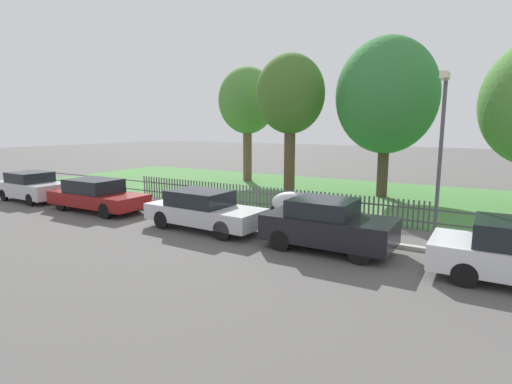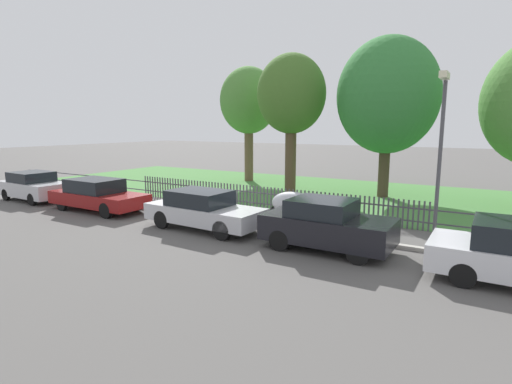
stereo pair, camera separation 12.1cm
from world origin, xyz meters
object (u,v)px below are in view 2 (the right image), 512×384
object	(u,v)px
parked_car_silver_hatchback	(34,186)
parked_car_black_saloon	(98,195)
covered_motorcycle	(295,204)
street_lamp	(441,139)
tree_behind_motorcycle	(291,95)
tree_nearest_kerb	(249,101)
parked_car_navy_estate	(203,210)
tree_mid_park	(388,96)
parked_car_red_compact	(326,225)

from	to	relation	value
parked_car_silver_hatchback	parked_car_black_saloon	xyz separation A→B (m)	(4.65, 0.03, -0.01)
covered_motorcycle	street_lamp	world-z (taller)	street_lamp
street_lamp	covered_motorcycle	bearing A→B (deg)	170.33
parked_car_silver_hatchback	covered_motorcycle	size ratio (longest dim) A/B	1.90
parked_car_black_saloon	parked_car_silver_hatchback	bearing A→B (deg)	-179.57
parked_car_black_saloon	tree_behind_motorcycle	size ratio (longest dim) A/B	0.62
covered_motorcycle	tree_nearest_kerb	distance (m)	12.28
parked_car_navy_estate	tree_nearest_kerb	world-z (taller)	tree_nearest_kerb
parked_car_navy_estate	tree_behind_motorcycle	distance (m)	9.75
tree_behind_motorcycle	tree_mid_park	bearing A→B (deg)	12.94
parked_car_black_saloon	covered_motorcycle	size ratio (longest dim) A/B	2.26
parked_car_navy_estate	tree_mid_park	distance (m)	11.27
tree_nearest_kerb	parked_car_red_compact	bearing A→B (deg)	-49.23
tree_behind_motorcycle	covered_motorcycle	bearing A→B (deg)	-62.26
parked_car_silver_hatchback	tree_mid_park	world-z (taller)	tree_mid_park
tree_nearest_kerb	street_lamp	world-z (taller)	tree_nearest_kerb
tree_mid_park	covered_motorcycle	bearing A→B (deg)	-101.62
street_lamp	parked_car_silver_hatchback	bearing A→B (deg)	-174.67
parked_car_silver_hatchback	tree_nearest_kerb	size ratio (longest dim) A/B	0.52
parked_car_silver_hatchback	tree_mid_park	bearing A→B (deg)	35.96
parked_car_red_compact	street_lamp	world-z (taller)	street_lamp
parked_car_black_saloon	tree_mid_park	distance (m)	14.20
parked_car_navy_estate	tree_nearest_kerb	distance (m)	13.13
parked_car_navy_estate	tree_mid_park	world-z (taller)	tree_mid_park
parked_car_silver_hatchback	parked_car_black_saloon	bearing A→B (deg)	2.04
parked_car_red_compact	tree_behind_motorcycle	world-z (taller)	tree_behind_motorcycle
parked_car_black_saloon	tree_behind_motorcycle	xyz separation A→B (m)	(4.84, 8.54, 4.44)
parked_car_silver_hatchback	tree_behind_motorcycle	bearing A→B (deg)	43.79
parked_car_silver_hatchback	street_lamp	size ratio (longest dim) A/B	0.76
tree_nearest_kerb	tree_behind_motorcycle	xyz separation A→B (m)	(4.27, -2.60, 0.05)
covered_motorcycle	tree_nearest_kerb	bearing A→B (deg)	132.88
parked_car_navy_estate	covered_motorcycle	world-z (taller)	parked_car_navy_estate
parked_car_black_saloon	tree_nearest_kerb	distance (m)	11.99
parked_car_silver_hatchback	tree_behind_motorcycle	size ratio (longest dim) A/B	0.52
parked_car_red_compact	covered_motorcycle	size ratio (longest dim) A/B	1.86
parked_car_black_saloon	tree_mid_park	bearing A→B (deg)	45.40
tree_behind_motorcycle	street_lamp	distance (m)	10.81
parked_car_red_compact	street_lamp	bearing A→B (deg)	32.51
parked_car_silver_hatchback	parked_car_navy_estate	world-z (taller)	parked_car_silver_hatchback
parked_car_red_compact	tree_behind_motorcycle	size ratio (longest dim) A/B	0.51
parked_car_red_compact	tree_nearest_kerb	size ratio (longest dim) A/B	0.51
parked_car_black_saloon	parked_car_red_compact	size ratio (longest dim) A/B	1.21
parked_car_navy_estate	parked_car_silver_hatchback	bearing A→B (deg)	-178.25
tree_nearest_kerb	tree_mid_park	distance (m)	9.08
parked_car_red_compact	tree_mid_park	bearing A→B (deg)	94.08
street_lamp	tree_behind_motorcycle	bearing A→B (deg)	139.40
tree_nearest_kerb	tree_mid_park	world-z (taller)	tree_mid_park
parked_car_silver_hatchback	tree_mid_park	size ratio (longest dim) A/B	0.48
covered_motorcycle	tree_mid_park	xyz separation A→B (m)	(1.47, 7.17, 4.30)
tree_nearest_kerb	street_lamp	size ratio (longest dim) A/B	1.45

